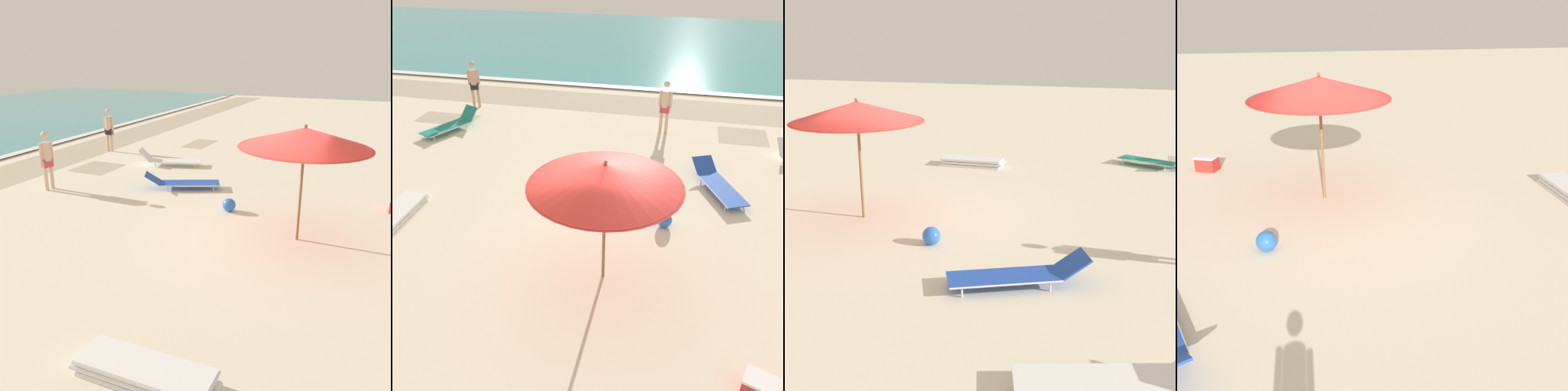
% 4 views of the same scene
% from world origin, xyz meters
% --- Properties ---
extents(ground_plane, '(60.00, 60.00, 0.16)m').
position_xyz_m(ground_plane, '(0.00, 0.01, -0.08)').
color(ground_plane, beige).
extents(ocean_water, '(60.00, 18.93, 0.07)m').
position_xyz_m(ocean_water, '(0.00, 20.59, 0.03)').
color(ocean_water, teal).
rests_on(ocean_water, ground_plane).
extents(beach_umbrella, '(2.79, 2.79, 2.58)m').
position_xyz_m(beach_umbrella, '(0.30, -0.72, 2.30)').
color(beach_umbrella, olive).
rests_on(beach_umbrella, ground_plane).
extents(lounger_stack, '(0.64, 1.93, 0.24)m').
position_xyz_m(lounger_stack, '(-4.87, 0.14, 0.12)').
color(lounger_stack, white).
rests_on(lounger_stack, ground_plane).
extents(sun_lounger_under_umbrella, '(1.41, 2.14, 0.60)m').
position_xyz_m(sun_lounger_under_umbrella, '(-6.23, 5.40, 0.22)').
color(sun_lounger_under_umbrella, '#1E8475').
rests_on(sun_lounger_under_umbrella, ground_plane).
extents(sun_lounger_near_water_left, '(1.50, 2.29, 0.49)m').
position_xyz_m(sun_lounger_near_water_left, '(2.61, 3.24, 0.20)').
color(sun_lounger_near_water_left, blue).
rests_on(sun_lounger_near_water_left, ground_plane).
extents(beachgoer_wading_adult, '(0.44, 0.27, 1.76)m').
position_xyz_m(beachgoer_wading_adult, '(0.89, 6.87, 1.00)').
color(beachgoer_wading_adult, beige).
rests_on(beachgoer_wading_adult, ground_plane).
extents(beachgoer_strolling_adult, '(0.43, 0.27, 1.76)m').
position_xyz_m(beachgoer_strolling_adult, '(-6.38, 7.77, 1.00)').
color(beachgoer_strolling_adult, tan).
rests_on(beachgoer_strolling_adult, ground_plane).
extents(beach_ball, '(0.35, 0.35, 0.35)m').
position_xyz_m(beach_ball, '(1.36, 1.28, 0.17)').
color(beach_ball, blue).
rests_on(beach_ball, ground_plane).
extents(cooler_box, '(0.59, 0.50, 0.37)m').
position_xyz_m(cooler_box, '(3.04, -2.79, 0.19)').
color(cooler_box, red).
rests_on(cooler_box, ground_plane).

